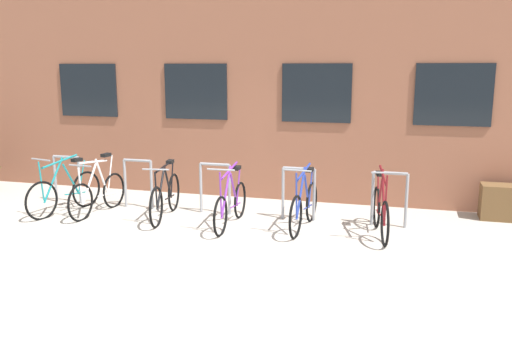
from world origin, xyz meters
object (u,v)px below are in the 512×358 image
bicycle_white (98,193)px  bicycle_blue (304,206)px  bicycle_purple (231,204)px  bicycle_maroon (381,211)px  bicycle_black (165,196)px  planter_box (502,202)px  bicycle_teal (65,192)px

bicycle_white → bicycle_blue: 3.70m
bicycle_purple → bicycle_maroon: 2.39m
bicycle_black → planter_box: bearing=14.6°
bicycle_black → bicycle_maroon: size_ratio=1.08×
bicycle_purple → bicycle_teal: 3.12m
bicycle_teal → bicycle_maroon: 5.51m
bicycle_maroon → bicycle_white: bearing=-179.5°
bicycle_black → bicycle_teal: bearing=-175.4°
bicycle_blue → bicycle_maroon: 1.20m
bicycle_white → bicycle_teal: bearing=-171.2°
bicycle_teal → bicycle_black: bearing=4.6°
bicycle_purple → bicycle_black: size_ratio=0.98×
bicycle_blue → bicycle_black: bearing=-179.8°
bicycle_purple → bicycle_blue: (1.18, 0.16, 0.01)m
bicycle_purple → bicycle_blue: bicycle_blue is taller
planter_box → bicycle_maroon: bearing=-143.2°
bicycle_purple → bicycle_white: (-2.51, 0.10, 0.01)m
bicycle_maroon → bicycle_purple: bearing=-176.6°
planter_box → bicycle_black: bearing=-165.4°
bicycle_blue → bicycle_purple: bearing=-172.1°
bicycle_black → bicycle_maroon: 3.62m
bicycle_white → bicycle_blue: size_ratio=0.96×
bicycle_black → bicycle_teal: size_ratio=1.06×
bicycle_white → planter_box: size_ratio=2.32×
bicycle_teal → planter_box: size_ratio=2.37×
bicycle_blue → bicycle_teal: (-4.30, -0.16, -0.00)m
bicycle_black → planter_box: bicycle_black is taller
bicycle_teal → planter_box: 7.63m
bicycle_white → bicycle_black: bearing=2.6°
bicycle_blue → bicycle_teal: size_ratio=1.02×
bicycle_blue → planter_box: bicycle_blue is taller
bicycle_purple → bicycle_white: bicycle_purple is taller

